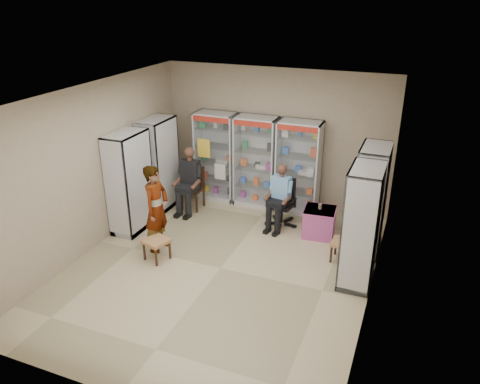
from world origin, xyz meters
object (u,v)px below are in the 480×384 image
at_px(office_chair, 282,203).
at_px(seated_shopkeeper, 281,198).
at_px(cabinet_back_right, 298,168).
at_px(cabinet_left_near, 130,183).
at_px(woven_stool_a, 342,251).
at_px(cabinet_left_far, 159,164).
at_px(cabinet_back_mid, 256,162).
at_px(cabinet_back_left, 216,156).
at_px(standing_man, 156,209).
at_px(pink_trunk, 319,222).
at_px(cabinet_right_near, 361,227).
at_px(cabinet_right_far, 370,200).
at_px(wooden_chair, 192,188).
at_px(woven_stool_b, 157,249).

distance_m(office_chair, seated_shopkeeper, 0.14).
xyz_separation_m(cabinet_back_right, cabinet_left_near, (-2.83, -2.03, 0.00)).
bearing_deg(woven_stool_a, cabinet_left_far, 169.59).
relative_size(office_chair, woven_stool_a, 2.60).
distance_m(cabinet_back_mid, office_chair, 1.25).
height_order(cabinet_back_left, standing_man, cabinet_back_left).
xyz_separation_m(cabinet_left_near, pink_trunk, (3.54, 1.11, -0.72)).
relative_size(cabinet_right_near, office_chair, 2.02).
relative_size(cabinet_back_left, cabinet_right_near, 1.00).
xyz_separation_m(cabinet_back_left, cabinet_right_far, (3.53, -1.13, 0.00)).
height_order(cabinet_right_far, wooden_chair, cabinet_right_far).
bearing_deg(pink_trunk, cabinet_back_right, 127.47).
distance_m(cabinet_left_near, office_chair, 3.04).
distance_m(cabinet_back_left, woven_stool_a, 3.71).
height_order(cabinet_left_near, pink_trunk, cabinet_left_near).
height_order(cabinet_left_near, office_chair, cabinet_left_near).
bearing_deg(cabinet_back_left, office_chair, -23.24).
bearing_deg(cabinet_back_right, woven_stool_a, -52.42).
bearing_deg(cabinet_right_near, pink_trunk, 35.21).
height_order(cabinet_right_far, woven_stool_b, cabinet_right_far).
distance_m(cabinet_back_left, cabinet_left_far, 1.32).
bearing_deg(cabinet_back_right, wooden_chair, -161.25).
bearing_deg(standing_man, office_chair, -44.34).
bearing_deg(cabinet_left_near, standing_man, 60.63).
bearing_deg(standing_man, cabinet_right_far, -66.74).
distance_m(cabinet_back_left, seated_shopkeeper, 2.01).
bearing_deg(pink_trunk, cabinet_right_far, -12.60).
relative_size(woven_stool_b, standing_man, 0.24).
height_order(pink_trunk, standing_man, standing_man).
xyz_separation_m(cabinet_right_near, cabinet_left_far, (-4.46, 1.30, 0.00)).
height_order(wooden_chair, standing_man, standing_man).
distance_m(cabinet_back_mid, cabinet_left_near, 2.77).
height_order(cabinet_back_mid, cabinet_left_near, same).
bearing_deg(cabinet_left_far, cabinet_right_near, 73.75).
bearing_deg(cabinet_back_left, wooden_chair, -108.90).
relative_size(seated_shopkeeper, pink_trunk, 2.16).
distance_m(office_chair, woven_stool_b, 2.70).
distance_m(cabinet_back_left, cabinet_right_far, 3.71).
distance_m(cabinet_right_far, wooden_chair, 3.84).
height_order(cabinet_left_far, wooden_chair, cabinet_left_far).
height_order(cabinet_back_left, cabinet_back_right, same).
distance_m(cabinet_back_right, cabinet_right_near, 2.76).
bearing_deg(woven_stool_a, cabinet_right_far, 59.45).
distance_m(cabinet_right_far, cabinet_left_far, 4.46).
relative_size(cabinet_right_far, wooden_chair, 2.13).
distance_m(cabinet_back_mid, cabinet_back_right, 0.95).
relative_size(wooden_chair, standing_man, 0.57).
height_order(cabinet_back_right, cabinet_right_near, same).
bearing_deg(cabinet_back_left, cabinet_back_mid, 0.00).
xyz_separation_m(cabinet_back_right, cabinet_right_far, (1.63, -1.13, 0.00)).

